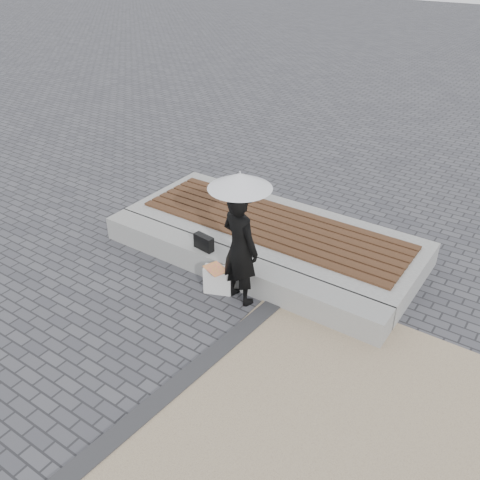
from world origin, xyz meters
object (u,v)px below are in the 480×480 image
seating_ledge (232,268)px  woman (240,248)px  parasol (240,181)px  handbag (204,242)px  canvas_tote (218,280)px

seating_ledge → woman: 0.84m
parasol → handbag: size_ratio=3.22×
woman → handbag: woman is taller
seating_ledge → parasol: (0.38, -0.34, 1.69)m
seating_ledge → parasol: parasol is taller
handbag → canvas_tote: handbag is taller
handbag → parasol: bearing=-10.4°
parasol → handbag: parasol is taller
seating_ledge → handbag: (-0.49, -0.06, 0.32)m
woman → handbag: size_ratio=5.10×
woman → parasol: bearing=-166.7°
canvas_tote → seating_ledge: bearing=71.4°
seating_ledge → parasol: 1.77m
parasol → canvas_tote: 1.71m
seating_ledge → woman: size_ratio=2.88×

